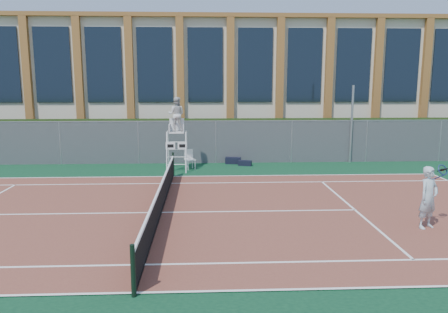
{
  "coord_description": "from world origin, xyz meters",
  "views": [
    {
      "loc": [
        1.43,
        -13.76,
        4.24
      ],
      "look_at": [
        2.18,
        3.0,
        1.35
      ],
      "focal_mm": 35.0,
      "sensor_mm": 36.0,
      "label": 1
    }
  ],
  "objects_px": {
    "plastic_chair": "(189,157)",
    "tennis_player": "(429,197)",
    "umpire_chair": "(176,116)",
    "steel_pole": "(352,124)"
  },
  "relations": [
    {
      "from": "steel_pole",
      "to": "umpire_chair",
      "type": "relative_size",
      "value": 1.14
    },
    {
      "from": "umpire_chair",
      "to": "tennis_player",
      "type": "bearing_deg",
      "value": -48.89
    },
    {
      "from": "steel_pole",
      "to": "umpire_chair",
      "type": "xyz_separation_m",
      "value": [
        -9.03,
        -1.65,
        0.58
      ]
    },
    {
      "from": "steel_pole",
      "to": "tennis_player",
      "type": "xyz_separation_m",
      "value": [
        -1.26,
        -10.56,
        -1.08
      ]
    },
    {
      "from": "umpire_chair",
      "to": "steel_pole",
      "type": "bearing_deg",
      "value": 10.37
    },
    {
      "from": "umpire_chair",
      "to": "plastic_chair",
      "type": "xyz_separation_m",
      "value": [
        0.58,
        0.21,
        -2.02
      ]
    },
    {
      "from": "umpire_chair",
      "to": "tennis_player",
      "type": "distance_m",
      "value": 11.93
    },
    {
      "from": "tennis_player",
      "to": "steel_pole",
      "type": "bearing_deg",
      "value": 83.21
    },
    {
      "from": "plastic_chair",
      "to": "tennis_player",
      "type": "xyz_separation_m",
      "value": [
        7.19,
        -9.12,
        0.36
      ]
    },
    {
      "from": "steel_pole",
      "to": "plastic_chair",
      "type": "xyz_separation_m",
      "value": [
        -8.45,
        -1.44,
        -1.45
      ]
    }
  ]
}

